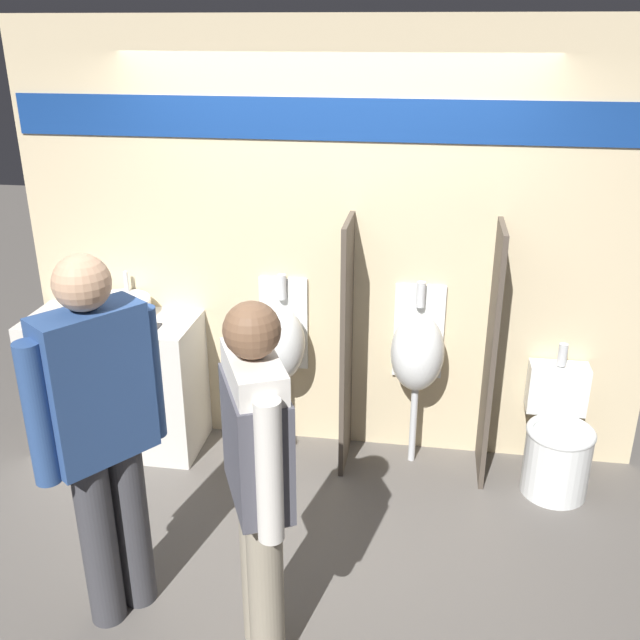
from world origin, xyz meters
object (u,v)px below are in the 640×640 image
at_px(person_in_vest, 257,465).
at_px(person_with_lanyard, 102,431).
at_px(cell_phone, 153,328).
at_px(urinal_far, 417,352).
at_px(toilet, 557,444).
at_px(urinal_near_counter, 280,343).
at_px(sink_basin, 120,308).

height_order(person_in_vest, person_with_lanyard, person_with_lanyard).
distance_m(cell_phone, urinal_far, 1.64).
bearing_deg(person_in_vest, toilet, -69.80).
bearing_deg(urinal_near_counter, urinal_far, 0.00).
bearing_deg(person_with_lanyard, toilet, -22.45).
xyz_separation_m(urinal_far, toilet, (0.87, -0.16, -0.48)).
xyz_separation_m(sink_basin, person_with_lanyard, (0.56, -1.47, 0.03)).
relative_size(urinal_near_counter, urinal_far, 1.00).
bearing_deg(person_in_vest, urinal_far, -45.21).
bearing_deg(person_with_lanyard, cell_phone, 48.19).
relative_size(sink_basin, person_in_vest, 0.23).
bearing_deg(toilet, person_in_vest, -134.72).
bearing_deg(person_in_vest, cell_phone, 9.98).
relative_size(urinal_near_counter, toilet, 1.38).
xyz_separation_m(cell_phone, toilet, (2.49, 0.04, -0.62)).
xyz_separation_m(sink_basin, urinal_near_counter, (1.03, 0.05, -0.19)).
bearing_deg(cell_phone, person_in_vest, -54.94).
xyz_separation_m(cell_phone, urinal_far, (1.62, 0.21, -0.14)).
height_order(urinal_far, person_with_lanyard, person_with_lanyard).
bearing_deg(urinal_near_counter, person_in_vest, -80.97).
distance_m(sink_basin, toilet, 2.85).
bearing_deg(urinal_far, toilet, -10.67).
height_order(cell_phone, person_with_lanyard, person_with_lanyard).
relative_size(sink_basin, urinal_near_counter, 0.33).
xyz_separation_m(sink_basin, person_in_vest, (1.29, -1.60, 0.02)).
bearing_deg(urinal_near_counter, cell_phone, -164.66).
bearing_deg(toilet, urinal_far, 169.33).
bearing_deg(cell_phone, urinal_far, 7.26).
height_order(cell_phone, toilet, cell_phone).
bearing_deg(urinal_near_counter, sink_basin, -177.12).
bearing_deg(sink_basin, person_in_vest, -51.10).
distance_m(urinal_far, toilet, 1.00).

